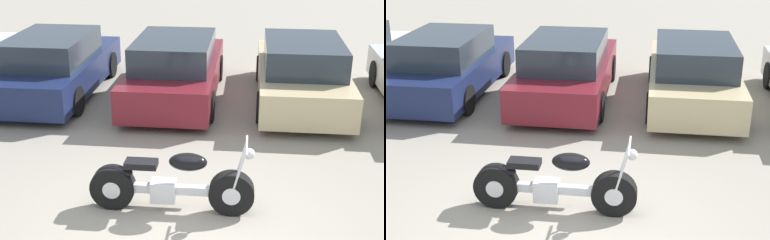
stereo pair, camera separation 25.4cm
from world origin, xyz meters
TOP-DOWN VIEW (x-y plane):
  - ground_plane at (0.00, 0.00)m, footprint 60.00×60.00m
  - motorcycle at (-0.23, 0.60)m, footprint 2.27×0.62m
  - parked_car_navy at (-3.51, 5.35)m, footprint 1.87×4.50m
  - parked_car_maroon at (-0.80, 5.36)m, footprint 1.87×4.50m
  - parked_car_champagne at (1.90, 5.40)m, footprint 1.87×4.50m

SIDE VIEW (x-z plane):
  - ground_plane at x=0.00m, z-range 0.00..0.00m
  - motorcycle at x=-0.23m, z-range -0.13..0.92m
  - parked_car_navy at x=-3.51m, z-range -0.05..1.35m
  - parked_car_maroon at x=-0.80m, z-range -0.05..1.35m
  - parked_car_champagne at x=1.90m, z-range -0.05..1.35m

